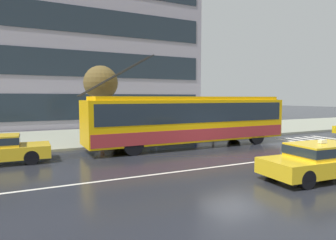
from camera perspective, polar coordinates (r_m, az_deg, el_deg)
The scene contains 14 objects.
ground_plane at distance 14.62m, azimuth 12.33°, elevation -7.18°, with size 160.00×160.00×0.00m, color #23252C.
sidewalk_slab at distance 23.53m, azimuth -3.55°, elevation -2.56°, with size 80.00×10.00×0.14m, color gray.
crosswalk_stripe_edge_near at distance 20.73m, azimuth 24.84°, elevation -4.08°, with size 0.44×4.40×0.01m, color beige.
crosswalk_stripe_inner_a at distance 21.43m, azimuth 26.36°, elevation -3.86°, with size 0.44×4.40×0.01m, color beige.
crosswalk_stripe_center at distance 22.15m, azimuth 27.79°, elevation -3.66°, with size 0.44×4.40×0.01m, color beige.
crosswalk_stripe_inner_b at distance 22.88m, azimuth 29.12°, elevation -3.47°, with size 0.44×4.40×0.01m, color beige.
lane_centre_line at distance 13.72m, azimuth 15.48°, elevation -7.98°, with size 72.00×0.14×0.01m, color silver.
trolleybus at distance 17.42m, azimuth 4.33°, elevation 0.17°, with size 12.56×2.58×5.21m.
taxi_oncoming_near at distance 11.93m, azimuth 27.34°, elevation -6.74°, with size 4.32×1.99×1.39m.
bus_shelter at distance 19.75m, azimuth -8.34°, elevation 1.87°, with size 4.11×1.56×2.61m.
pedestrian_at_shelter at distance 18.42m, azimuth -5.79°, elevation 0.69°, with size 1.56×1.56×1.94m.
pedestrian_approaching_curb at distance 22.38m, azimuth 8.78°, elevation 1.23°, with size 1.04×1.04×1.97m.
pedestrian_walking_past at distance 21.72m, azimuth 5.49°, elevation 1.36°, with size 1.61×1.61×1.98m.
street_tree_bare at distance 19.43m, azimuth -12.92°, elevation 6.84°, with size 2.18×2.26×4.81m.
Camera 1 is at (-8.92, -11.21, 2.89)m, focal length 31.43 mm.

